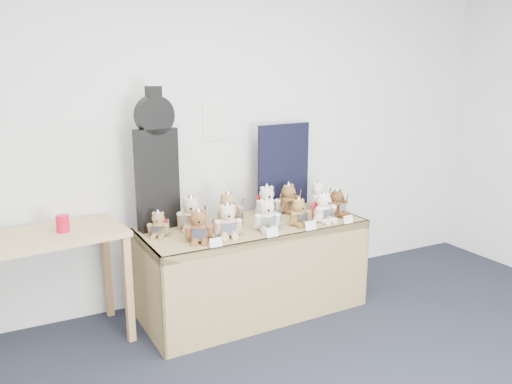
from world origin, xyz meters
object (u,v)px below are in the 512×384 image
teddy_front_right (299,213)px  teddy_front_end (337,204)px  teddy_back_right (289,200)px  teddy_back_far_left (158,225)px  display_table (257,246)px  teddy_front_far_right (324,209)px  side_table (49,252)px  teddy_front_left (228,222)px  red_cup (63,223)px  teddy_back_left (191,214)px  teddy_back_centre_right (267,202)px  teddy_back_end (319,197)px  guitar_case (157,161)px  teddy_front_far_left (199,227)px  teddy_back_centre_left (229,210)px  teddy_front_centre (267,216)px

teddy_front_right → teddy_front_end: size_ratio=0.94×
teddy_back_right → teddy_back_far_left: (-1.15, -0.12, -0.03)m
display_table → teddy_front_far_right: bearing=-14.3°
teddy_front_far_right → teddy_back_right: 0.37m
teddy_front_end → side_table: bearing=155.1°
teddy_front_left → teddy_back_far_left: 0.50m
display_table → teddy_front_end: size_ratio=7.00×
red_cup → teddy_back_left: size_ratio=0.40×
display_table → teddy_front_left: size_ratio=6.44×
teddy_back_centre_right → teddy_back_right: 0.20m
teddy_front_end → teddy_back_left: teddy_back_left is taller
teddy_back_end → teddy_back_far_left: bearing=173.7°
display_table → teddy_back_end: (0.71, 0.23, 0.26)m
guitar_case → teddy_back_right: guitar_case is taller
teddy_front_far_left → teddy_back_right: size_ratio=0.95×
guitar_case → teddy_front_left: (0.38, -0.41, -0.41)m
display_table → teddy_front_far_left: teddy_front_far_left is taller
teddy_front_far_right → teddy_back_end: (0.18, 0.34, 0.00)m
red_cup → teddy_front_left: (1.07, -0.31, -0.05)m
guitar_case → teddy_back_end: size_ratio=3.88×
teddy_back_left → teddy_front_far_right: bearing=5.5°
teddy_back_end → teddy_back_far_left: size_ratio=1.30×
display_table → teddy_back_right: (0.42, 0.24, 0.27)m
teddy_front_far_left → teddy_front_end: 1.25m
teddy_front_left → teddy_back_end: teddy_front_left is taller
teddy_back_left → teddy_back_centre_left: size_ratio=0.99×
teddy_back_left → guitar_case: bearing=170.3°
teddy_back_centre_left → teddy_back_far_left: (-0.57, -0.04, -0.03)m
red_cup → teddy_front_end: size_ratio=0.46×
teddy_front_right → teddy_back_left: (-0.77, 0.28, 0.02)m
side_table → teddy_back_left: teddy_back_left is taller
teddy_front_centre → teddy_front_far_left: bearing=-162.6°
guitar_case → teddy_back_centre_left: 0.66m
teddy_front_far_right → display_table: bearing=159.8°
red_cup → teddy_front_centre: 1.42m
display_table → teddy_back_right: 0.55m
teddy_back_centre_right → teddy_front_right: bearing=-66.9°
side_table → teddy_front_end: bearing=-13.2°
teddy_back_right → teddy_back_end: teddy_back_right is taller
teddy_front_centre → teddy_back_far_left: size_ratio=1.31×
side_table → teddy_back_centre_right: bearing=-6.2°
teddy_front_far_right → teddy_back_end: 0.38m
display_table → teddy_front_end: bearing=-3.3°
teddy_back_left → teddy_back_end: bearing=24.1°
side_table → teddy_front_right: bearing=-17.6°
display_table → teddy_back_left: (-0.47, 0.17, 0.27)m
teddy_front_right → teddy_front_far_right: bearing=-4.6°
teddy_front_far_left → teddy_front_centre: bearing=20.7°
red_cup → teddy_back_end: size_ratio=0.43×
guitar_case → teddy_front_centre: guitar_case is taller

